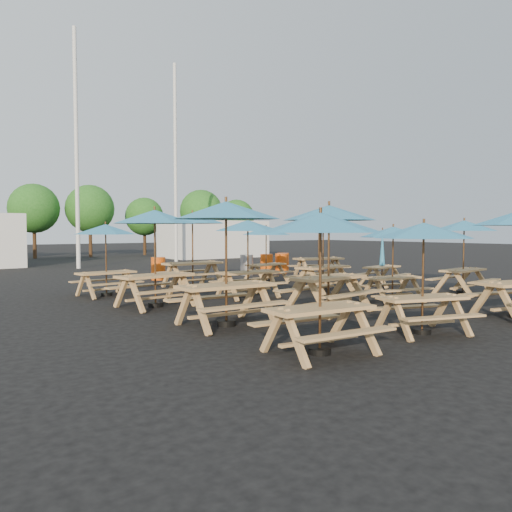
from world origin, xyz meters
TOP-DOWN VIEW (x-y plane):
  - ground at (0.00, 0.00)m, footprint 120.00×120.00m
  - picnic_unit_0 at (-4.19, -5.95)m, footprint 2.09×2.09m
  - picnic_unit_1 at (-4.12, -3.13)m, footprint 2.25×2.25m
  - picnic_unit_2 at (-4.23, 0.03)m, footprint 2.41×2.41m
  - picnic_unit_3 at (-4.50, 2.85)m, footprint 2.07×2.07m
  - picnic_unit_4 at (-1.57, -5.96)m, footprint 2.28×2.28m
  - picnic_unit_5 at (-1.24, -3.12)m, footprint 2.46×2.46m
  - picnic_unit_6 at (-1.32, 0.09)m, footprint 2.08×2.08m
  - picnic_unit_7 at (-1.36, 3.29)m, footprint 2.32×2.32m
  - picnic_unit_9 at (1.30, -2.97)m, footprint 2.04×2.04m
  - picnic_unit_10 at (1.41, -0.16)m, footprint 2.33×2.33m
  - picnic_unit_11 at (1.58, 3.03)m, footprint 2.13×2.13m
  - picnic_unit_13 at (4.47, -3.11)m, footprint 2.16×2.16m
  - picnic_unit_14 at (4.25, -0.17)m, footprint 1.82×1.66m
  - picnic_unit_15 at (4.21, 3.00)m, footprint 2.59×2.59m
  - waste_bin_0 at (-1.22, 6.30)m, footprint 0.55×0.55m
  - waste_bin_1 at (2.70, 5.88)m, footprint 0.55×0.55m
  - waste_bin_2 at (3.72, 5.81)m, footprint 0.55×0.55m
  - waste_bin_3 at (4.97, 6.20)m, footprint 0.55×0.55m
  - waste_bin_4 at (4.61, 5.87)m, footprint 0.55×0.55m
  - mast_0 at (-2.00, 14.00)m, footprint 0.20×0.20m
  - mast_1 at (4.50, 16.00)m, footprint 0.20×0.20m
  - event_tent_1 at (9.00, 19.00)m, footprint 7.00×4.00m
  - tree_3 at (-1.75, 24.72)m, footprint 3.36×3.36m
  - tree_4 at (1.90, 24.26)m, footprint 3.41×3.41m
  - tree_5 at (6.22, 24.67)m, footprint 2.94×2.94m
  - tree_6 at (10.23, 22.90)m, footprint 3.38×3.38m
  - tree_7 at (13.63, 22.92)m, footprint 2.95×2.95m

SIDE VIEW (x-z plane):
  - ground at x=0.00m, z-range 0.00..0.00m
  - waste_bin_0 at x=-1.22m, z-range 0.00..0.89m
  - waste_bin_1 at x=2.70m, z-range 0.00..0.89m
  - waste_bin_2 at x=3.72m, z-range 0.00..0.89m
  - waste_bin_3 at x=4.97m, z-range 0.00..0.89m
  - waste_bin_4 at x=4.61m, z-range 0.00..0.89m
  - picnic_unit_14 at x=4.25m, z-range -0.18..1.85m
  - event_tent_1 at x=9.00m, z-range 0.00..2.60m
  - picnic_unit_9 at x=1.30m, z-range 0.74..2.80m
  - picnic_unit_11 at x=1.58m, z-range 0.75..2.83m
  - picnic_unit_4 at x=-1.57m, z-range 0.76..2.87m
  - picnic_unit_3 at x=-4.50m, z-range 0.77..2.91m
  - picnic_unit_0 at x=-4.19m, z-range 0.81..3.05m
  - picnic_unit_6 at x=-1.32m, z-range 0.81..3.07m
  - picnic_unit_13 at x=4.47m, z-range 0.81..3.07m
  - picnic_unit_10 at x=1.41m, z-range 0.87..3.28m
  - picnic_unit_2 at x=-4.23m, z-range 0.89..3.37m
  - picnic_unit_15 at x=4.21m, z-range 0.90..3.38m
  - picnic_unit_1 at x=-4.12m, z-range 0.92..3.47m
  - picnic_unit_7 at x=-1.36m, z-range 0.92..3.47m
  - picnic_unit_5 at x=-1.24m, z-range 0.92..3.48m
  - tree_5 at x=6.22m, z-range 0.75..5.20m
  - tree_7 at x=13.63m, z-range 0.75..5.23m
  - tree_3 at x=-1.75m, z-range 0.86..5.95m
  - tree_6 at x=10.23m, z-range 0.86..5.99m
  - tree_4 at x=1.90m, z-range 0.87..6.04m
  - mast_0 at x=-2.00m, z-range 0.00..12.00m
  - mast_1 at x=4.50m, z-range 0.00..12.00m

